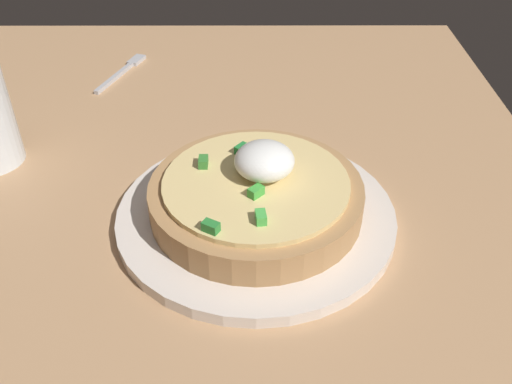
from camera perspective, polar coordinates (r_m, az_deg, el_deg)
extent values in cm
cube|color=tan|center=(47.48, -8.81, -9.06)|extent=(105.90, 73.53, 2.76)
cylinder|color=silver|center=(50.32, 0.00, -2.32)|extent=(24.44, 24.44, 1.12)
cylinder|color=#AD7F4F|center=(49.12, 0.00, -0.59)|extent=(18.43, 18.43, 2.73)
cylinder|color=#E7C880|center=(48.15, 0.00, 0.92)|extent=(15.94, 15.94, 0.48)
ellipsoid|color=white|center=(47.88, 0.84, 3.15)|extent=(5.10, 5.10, 2.90)
cube|color=green|center=(46.12, 0.00, 0.04)|extent=(1.48, 1.47, 0.80)
cube|color=#2B8435|center=(43.17, -4.52, -3.13)|extent=(1.33, 1.51, 0.80)
cube|color=#238238|center=(51.31, -1.42, 4.31)|extent=(1.50, 1.42, 0.80)
cube|color=green|center=(49.53, -0.81, 2.98)|extent=(0.86, 1.32, 0.80)
cube|color=green|center=(43.58, 0.50, -2.54)|extent=(1.37, 0.95, 0.80)
cube|color=#378233|center=(49.81, -5.30, 3.03)|extent=(1.28, 0.81, 0.80)
cube|color=#B7B7BC|center=(76.31, -14.00, 11.03)|extent=(8.39, 3.48, 0.50)
cube|color=#B7B7BC|center=(80.68, -11.88, 12.81)|extent=(3.11, 2.26, 0.50)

